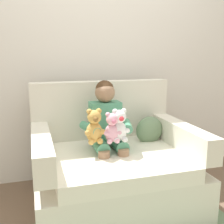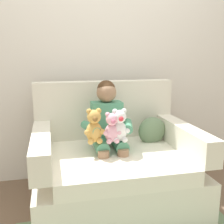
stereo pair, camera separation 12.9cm
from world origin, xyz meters
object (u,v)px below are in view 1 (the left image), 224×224
at_px(armchair, 113,167).
at_px(plush_white, 119,126).
at_px(seated_child, 107,125).
at_px(plush_honey, 94,127).
at_px(throw_pillow, 149,130).
at_px(plush_pink, 112,128).

relative_size(armchair, plush_white, 4.89).
bearing_deg(seated_child, armchair, -46.14).
bearing_deg(plush_white, armchair, 114.53).
distance_m(plush_honey, throw_pillow, 0.64).
distance_m(seated_child, plush_pink, 0.17).
bearing_deg(plush_honey, plush_pink, -3.18).
xyz_separation_m(seated_child, plush_pink, (-0.01, -0.17, 0.01)).
height_order(seated_child, throw_pillow, seated_child).
bearing_deg(armchair, plush_pink, -110.57).
height_order(seated_child, plush_honey, seated_child).
xyz_separation_m(plush_pink, throw_pillow, (0.44, 0.27, -0.12)).
bearing_deg(throw_pillow, armchair, -159.14).
height_order(plush_honey, plush_pink, plush_honey).
bearing_deg(seated_child, plush_honey, -128.59).
bearing_deg(seated_child, plush_pink, -85.78).
bearing_deg(plush_honey, seated_child, 51.90).
relative_size(seated_child, throw_pillow, 3.17).
relative_size(seated_child, plush_honey, 2.97).
relative_size(plush_honey, plush_pink, 1.12).
relative_size(armchair, plush_pink, 5.32).
height_order(plush_honey, throw_pillow, plush_honey).
xyz_separation_m(armchair, seated_child, (-0.04, 0.05, 0.37)).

